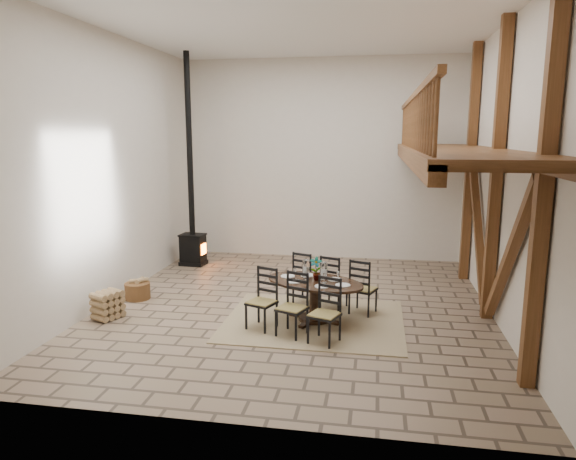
% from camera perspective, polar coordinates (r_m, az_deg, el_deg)
% --- Properties ---
extents(ground, '(8.00, 8.00, 0.00)m').
position_cam_1_polar(ground, '(9.63, 0.77, -8.45)').
color(ground, '#8A715C').
rests_on(ground, ground).
extents(room_shell, '(7.02, 8.02, 5.01)m').
position_cam_1_polar(room_shell, '(8.99, 8.43, 9.67)').
color(room_shell, beige).
rests_on(room_shell, ground).
extents(rug, '(3.00, 2.50, 0.02)m').
position_cam_1_polar(rug, '(8.91, 2.92, -10.00)').
color(rug, tan).
rests_on(rug, ground).
extents(dining_table, '(2.14, 2.35, 1.11)m').
position_cam_1_polar(dining_table, '(8.79, 2.95, -7.72)').
color(dining_table, black).
rests_on(dining_table, ground).
extents(wood_stove, '(0.62, 0.50, 5.00)m').
position_cam_1_polar(wood_stove, '(12.55, -10.62, 1.29)').
color(wood_stove, black).
rests_on(wood_stove, ground).
extents(log_basket, '(0.48, 0.48, 0.40)m').
position_cam_1_polar(log_basket, '(10.41, -16.38, -6.42)').
color(log_basket, brown).
rests_on(log_basket, ground).
extents(log_stack, '(0.52, 0.59, 0.49)m').
position_cam_1_polar(log_stack, '(9.46, -19.39, -7.87)').
color(log_stack, tan).
rests_on(log_stack, ground).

